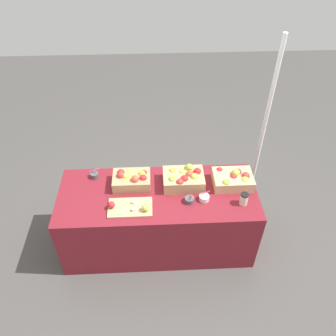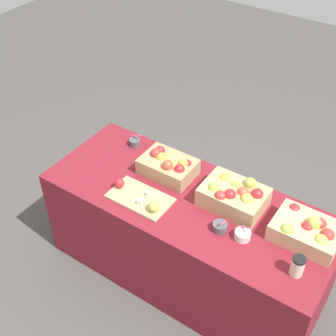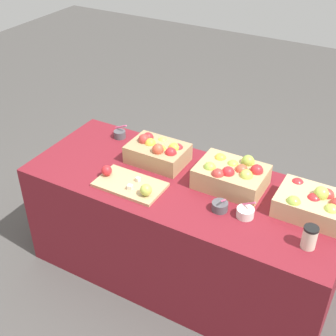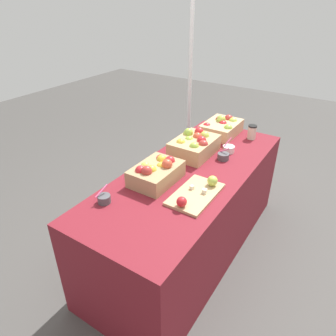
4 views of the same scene
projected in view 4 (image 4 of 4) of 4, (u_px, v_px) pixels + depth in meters
name	position (u px, v px, depth m)	size (l,w,h in m)	color
ground_plane	(187.00, 247.00, 2.59)	(10.00, 10.00, 0.00)	#474442
table	(189.00, 212.00, 2.41)	(1.90, 0.76, 0.74)	maroon
apple_crate_left	(222.00, 127.00, 2.77)	(0.38, 0.27, 0.17)	tan
apple_crate_middle	(194.00, 145.00, 2.43)	(0.39, 0.28, 0.18)	tan
apple_crate_right	(156.00, 172.00, 2.08)	(0.36, 0.25, 0.17)	tan
cutting_board_front	(197.00, 193.00, 1.95)	(0.40, 0.23, 0.09)	tan
sample_bowl_near	(104.00, 199.00, 1.88)	(0.10, 0.08, 0.11)	#4C4C51
sample_bowl_mid	(228.00, 149.00, 2.48)	(0.10, 0.09, 0.11)	silver
sample_bowl_far	(223.00, 156.00, 2.37)	(0.09, 0.09, 0.10)	#4C4C51
coffee_cup	(252.00, 132.00, 2.69)	(0.07, 0.07, 0.12)	beige
tent_pole	(190.00, 87.00, 3.25)	(0.04, 0.04, 1.99)	white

